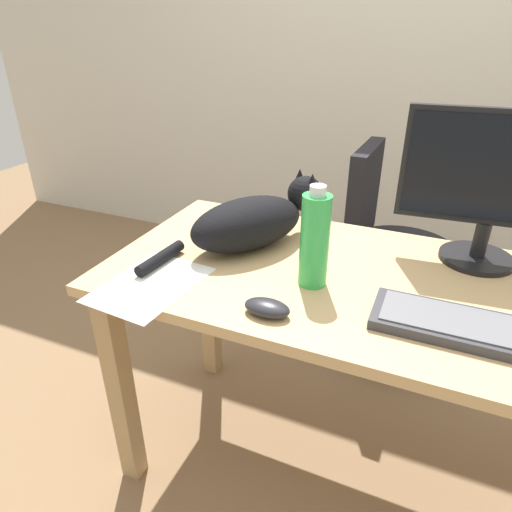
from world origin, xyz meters
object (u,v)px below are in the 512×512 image
object	(u,v)px
monitor	(495,184)
keyboard	(477,329)
water_bottle	(315,240)
computer_mouse	(267,308)
office_chair	(387,269)
cat	(254,220)

from	to	relation	value
monitor	keyboard	xyz separation A→B (m)	(-0.00, -0.37, -0.21)
keyboard	monitor	bearing A→B (deg)	89.99
monitor	water_bottle	distance (m)	0.50
computer_mouse	office_chair	bearing A→B (deg)	80.76
monitor	water_bottle	xyz separation A→B (m)	(-0.39, -0.30, -0.10)
office_chair	computer_mouse	xyz separation A→B (m)	(-0.16, -0.99, 0.38)
keyboard	computer_mouse	distance (m)	0.46
monitor	water_bottle	size ratio (longest dim) A/B	1.83
keyboard	computer_mouse	size ratio (longest dim) A/B	4.00
monitor	cat	distance (m)	0.65
computer_mouse	monitor	bearing A→B (deg)	47.13
monitor	computer_mouse	world-z (taller)	monitor
monitor	office_chair	bearing A→B (deg)	118.47
computer_mouse	keyboard	bearing A→B (deg)	13.83
monitor	cat	world-z (taller)	monitor
cat	water_bottle	size ratio (longest dim) A/B	1.98
cat	water_bottle	bearing A→B (deg)	-32.65
water_bottle	office_chair	bearing A→B (deg)	82.48
keyboard	cat	bearing A→B (deg)	160.98
monitor	cat	xyz separation A→B (m)	(-0.62, -0.16, -0.15)
computer_mouse	water_bottle	size ratio (longest dim) A/B	0.42
office_chair	monitor	bearing A→B (deg)	-61.53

